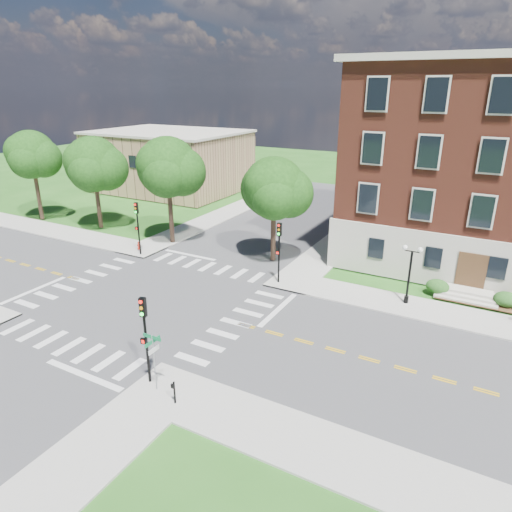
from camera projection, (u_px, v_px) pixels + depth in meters
The scene contains 19 objects.
ground at pixel (151, 299), 32.94m from camera, with size 160.00×160.00×0.00m, color #225818.
road_ew at pixel (151, 299), 32.94m from camera, with size 90.00×12.00×0.01m, color #3D3D3F.
road_ns at pixel (151, 299), 32.94m from camera, with size 12.00×90.00×0.01m, color #3D3D3F.
sidewalk_ne at pixel (412, 267), 38.62m from camera, with size 34.00×34.00×0.12m.
sidewalk_nw at pixel (137, 219), 52.45m from camera, with size 34.00×34.00×0.12m.
crosswalk_east at pixel (236, 323), 29.70m from camera, with size 2.20×10.20×0.02m, color silver, non-canonical shape.
stop_bar_east at pixel (278, 310), 31.44m from camera, with size 0.40×5.50×0.00m, color silver.
secondary_building at pixel (170, 160), 65.94m from camera, with size 20.40×15.40×8.30m.
tree_a at pixel (31, 155), 49.63m from camera, with size 5.19×5.19×9.90m.
tree_b at pixel (93, 164), 46.78m from camera, with size 5.70×5.70×9.63m.
tree_c at pixel (168, 167), 42.10m from camera, with size 5.64×5.64×10.11m.
tree_d at pixel (274, 188), 37.91m from camera, with size 5.23×5.23×9.00m.
traffic_signal_se at pixel (145, 330), 22.58m from camera, with size 0.37×0.43×4.80m.
traffic_signal_ne at pixel (279, 245), 34.48m from camera, with size 0.35×0.39×4.80m.
traffic_signal_nw at pixel (137, 222), 40.33m from camera, with size 0.38×0.45×4.80m.
twin_lamp_west at pixel (410, 271), 31.37m from camera, with size 1.36×0.36×4.23m.
street_sign_pole at pixel (153, 352), 22.31m from camera, with size 1.10×1.10×3.10m.
push_button_post at pixel (174, 391), 21.81m from camera, with size 0.14×0.21×1.20m.
fire_hydrant at pixel (139, 246), 42.54m from camera, with size 0.35×0.35×0.75m.
Camera 1 is at (20.98, -22.38, 14.57)m, focal length 32.00 mm.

